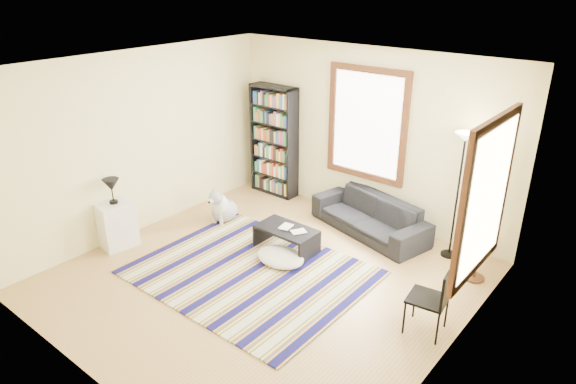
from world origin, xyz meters
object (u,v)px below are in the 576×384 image
Objects in this scene: folding_chair at (427,299)px; dog at (224,204)px; floor_cushion at (280,257)px; side_table at (476,261)px; sofa at (370,215)px; floor_lamp at (457,197)px; white_cabinet at (117,225)px; bookshelf at (274,141)px; coffee_table at (287,239)px.

dog is (-3.81, 0.55, -0.13)m from folding_chair.
side_table is (2.29, 1.33, 0.18)m from floor_cushion.
floor_lamp is (1.29, 0.10, 0.64)m from sofa.
side_table is 0.77× the size of white_cabinet.
folding_chair is (3.95, -1.98, -0.57)m from bookshelf.
bookshelf is at bearing -172.53° from sofa.
bookshelf is 2.22× the size of coffee_table.
bookshelf reaches higher than side_table.
sofa is at bearing 73.15° from floor_cushion.
sofa is 2.28× the size of folding_chair.
dog is at bearing -84.55° from bookshelf.
floor_cushion is at bearing 169.68° from folding_chair.
floor_lamp reaches higher than dog.
sofa is 1.43m from coffee_table.
white_cabinet is 1.72m from dog.
floor_cushion is 0.85× the size of folding_chair.
folding_chair is (2.24, -0.10, 0.34)m from floor_cushion.
sofa is at bearing -7.00° from bookshelf.
side_table reaches higher than floor_cushion.
floor_cushion is at bearing -47.70° from bookshelf.
floor_cushion is at bearing -23.11° from dog.
dog is at bearing -159.39° from floor_lamp.
floor_lamp is 3.08× the size of dog.
coffee_table is 1.05× the size of folding_chair.
side_table is at bearing 30.09° from floor_cushion.
dog reaches higher than floor_cushion.
side_table is (4.00, -0.55, -0.73)m from bookshelf.
coffee_table is at bearing -102.75° from sofa.
sofa is at bearing 62.78° from coffee_table.
white_cabinet is (-2.04, -1.49, 0.17)m from coffee_table.
coffee_table is 1.29× the size of white_cabinet.
bookshelf is at bearing 172.14° from side_table.
folding_chair is at bearing -2.47° from floor_cushion.
bookshelf is at bearing 132.30° from floor_cushion.
side_table is at bearing 21.90° from coffee_table.
white_cabinet is at bearing -151.20° from side_table.
side_table is 0.89× the size of dog.
floor_cushion is (-0.49, -1.61, -0.20)m from sofa.
folding_chair is at bearing -26.58° from bookshelf.
white_cabinet is at bearing -174.58° from folding_chair.
bookshelf is 4.10m from side_table.
floor_cushion is at bearing -149.91° from side_table.
white_cabinet is (-0.50, -3.03, -0.65)m from bookshelf.
sofa is 3.25× the size of dog.
floor_lamp is 4.94m from white_cabinet.
floor_lamp is at bearing 96.46° from folding_chair.
floor_cushion is at bearing -136.14° from floor_lamp.
dog is (-1.57, 0.45, 0.21)m from floor_cushion.
coffee_table is 2.46m from folding_chair.
floor_lamp reaches higher than coffee_table.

